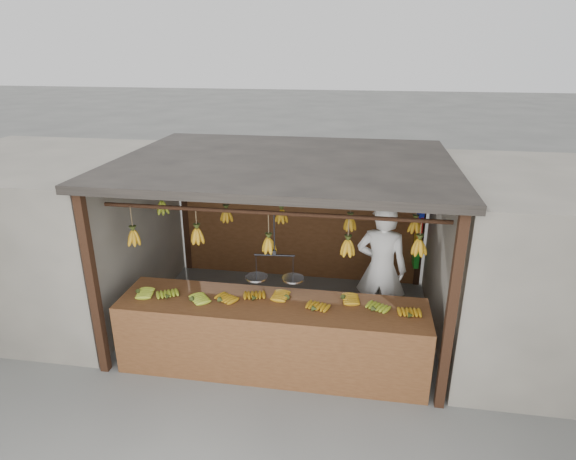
# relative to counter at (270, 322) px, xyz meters

# --- Properties ---
(ground) EXTENTS (80.00, 80.00, 0.00)m
(ground) POSITION_rel_counter_xyz_m (-0.03, 1.23, -0.72)
(ground) COLOR #5B5B57
(stall) EXTENTS (4.30, 3.30, 2.40)m
(stall) POSITION_rel_counter_xyz_m (-0.03, 1.56, 1.25)
(stall) COLOR black
(stall) RESTS_ON ground
(neighbor_left) EXTENTS (3.00, 3.00, 2.30)m
(neighbor_left) POSITION_rel_counter_xyz_m (-3.63, 1.23, 0.43)
(neighbor_left) COLOR slate
(neighbor_left) RESTS_ON ground
(neighbor_right) EXTENTS (3.00, 3.00, 2.30)m
(neighbor_right) POSITION_rel_counter_xyz_m (3.57, 1.23, 0.43)
(neighbor_right) COLOR slate
(neighbor_right) RESTS_ON ground
(counter) EXTENTS (3.70, 0.84, 0.96)m
(counter) POSITION_rel_counter_xyz_m (0.00, 0.00, 0.00)
(counter) COLOR #59341A
(counter) RESTS_ON ground
(hanging_bananas) EXTENTS (3.63, 2.24, 0.39)m
(hanging_bananas) POSITION_rel_counter_xyz_m (-0.03, 1.23, 0.90)
(hanging_bananas) COLOR #AD7812
(hanging_bananas) RESTS_ON ground
(balance_scale) EXTENTS (0.69, 0.29, 0.83)m
(balance_scale) POSITION_rel_counter_xyz_m (0.02, 0.23, 0.51)
(balance_scale) COLOR black
(balance_scale) RESTS_ON ground
(vendor) EXTENTS (0.74, 0.55, 1.87)m
(vendor) POSITION_rel_counter_xyz_m (1.30, 1.20, 0.22)
(vendor) COLOR white
(vendor) RESTS_ON ground
(bag_bundles) EXTENTS (0.08, 0.26, 1.19)m
(bag_bundles) POSITION_rel_counter_xyz_m (1.91, 2.58, 0.26)
(bag_bundles) COLOR #1426BF
(bag_bundles) RESTS_ON ground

